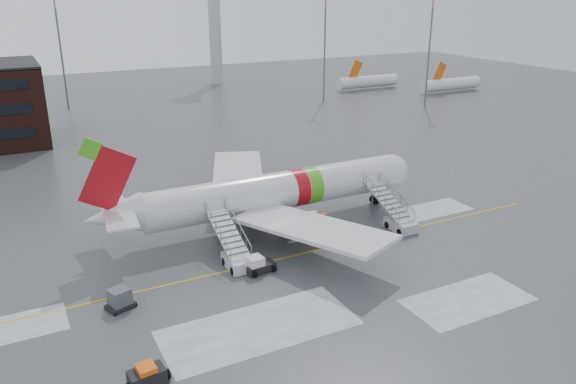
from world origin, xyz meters
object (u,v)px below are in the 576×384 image
airliner (271,193)px  baggage_tractor (147,377)px  uld_container (120,299)px  airstair_aft (235,253)px  airstair_fwd (397,218)px  pushback_tug (258,265)px

airliner → baggage_tractor: size_ratio=12.25×
baggage_tractor → uld_container: bearing=87.7°
airstair_aft → airstair_fwd: bearing=0.0°
airliner → baggage_tractor: bearing=-132.5°
airstair_aft → uld_container: 10.80m
airliner → airstair_fwd: bearing=-30.9°
airliner → airstair_aft: (-6.63, -6.54, -2.35)m
airstair_aft → pushback_tug: (1.21, -2.28, -0.41)m
airstair_aft → uld_container: airstair_aft is taller
airliner → airstair_aft: bearing=-135.4°
airliner → pushback_tug: airliner is taller
airstair_aft → uld_container: (-10.43, -2.78, -0.31)m
uld_container → airstair_aft: bearing=14.9°
airstair_fwd → pushback_tug: airstair_fwd is taller
airstair_fwd → baggage_tractor: (-28.37, -12.54, -0.45)m
airstair_fwd → uld_container: size_ratio=3.30×
uld_container → baggage_tractor: size_ratio=0.82×
airliner → uld_container: 19.62m
airstair_fwd → pushback_tug: 16.51m
pushback_tug → uld_container: bearing=-177.5°
airstair_aft → baggage_tractor: (-10.82, -12.54, -0.45)m
airstair_fwd → uld_container: airstair_fwd is taller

